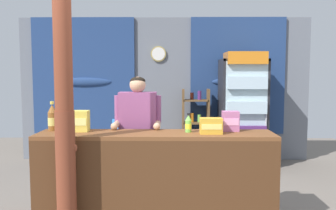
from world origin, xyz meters
TOP-DOWN VIEW (x-y plane):
  - ground_plane at (0.00, 1.27)m, footprint 8.24×8.24m
  - back_wall_curtained at (-0.02, 3.21)m, footprint 5.27×0.22m
  - stall_counter at (-0.03, 0.26)m, footprint 2.50×0.50m
  - timber_post at (-0.88, -0.02)m, footprint 0.21×0.19m
  - drink_fridge at (1.34, 2.66)m, footprint 0.76×0.75m
  - bottle_shelf_rack at (0.56, 2.90)m, footprint 0.48×0.28m
  - plastic_lawn_chair at (-0.72, 2.14)m, footprint 0.61×0.61m
  - shopkeeper at (-0.26, 0.82)m, footprint 0.55×0.42m
  - soda_bottle_iced_tea at (-1.17, 0.50)m, footprint 0.10×0.10m
  - soda_bottle_lime_soda at (0.31, 0.41)m, footprint 0.07×0.07m
  - snack_box_instant_noodle at (-0.86, 0.45)m, footprint 0.20×0.14m
  - snack_box_choco_powder at (0.54, 0.32)m, footprint 0.23×0.15m
  - snack_box_wafer at (0.77, 0.49)m, footprint 0.18×0.14m

SIDE VIEW (x-z plane):
  - ground_plane at x=0.00m, z-range 0.00..0.00m
  - plastic_lawn_chair at x=-0.72m, z-range 0.06..0.92m
  - stall_counter at x=-0.03m, z-range 0.10..1.07m
  - bottle_shelf_rack at x=0.56m, z-range 0.03..1.35m
  - shopkeeper at x=-0.26m, z-range 0.20..1.76m
  - snack_box_choco_powder at x=0.54m, z-range 0.97..1.14m
  - soda_bottle_lime_soda at x=0.31m, z-range 0.96..1.16m
  - drink_fridge at x=1.34m, z-range 0.10..2.04m
  - snack_box_wafer at x=0.77m, z-range 0.97..1.19m
  - snack_box_instant_noodle at x=-0.86m, z-range 0.97..1.20m
  - soda_bottle_iced_tea at x=-1.17m, z-range 0.95..1.27m
  - timber_post at x=-0.88m, z-range -0.05..2.44m
  - back_wall_curtained at x=-0.02m, z-range 0.04..2.64m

